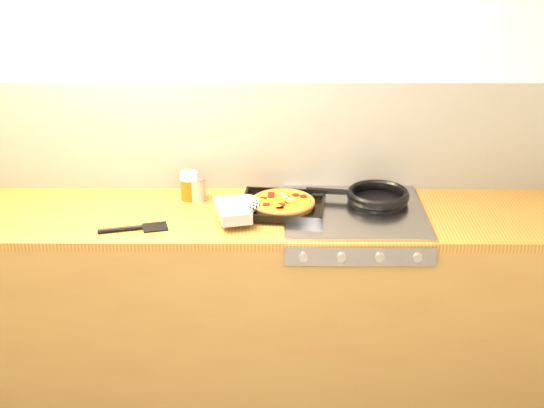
{
  "coord_description": "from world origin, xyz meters",
  "views": [
    {
      "loc": [
        0.12,
        -1.87,
        2.22
      ],
      "look_at": [
        0.1,
        1.08,
        0.95
      ],
      "focal_mm": 50.0,
      "sensor_mm": 36.0,
      "label": 1
    }
  ],
  "objects_px": {
    "pizza_on_tray": "(269,205)",
    "tomato_can": "(198,189)",
    "frying_pan": "(376,196)",
    "juice_glass": "(189,186)"
  },
  "relations": [
    {
      "from": "pizza_on_tray",
      "to": "tomato_can",
      "type": "distance_m",
      "value": 0.35
    },
    {
      "from": "tomato_can",
      "to": "juice_glass",
      "type": "distance_m",
      "value": 0.04
    },
    {
      "from": "pizza_on_tray",
      "to": "tomato_can",
      "type": "height_order",
      "value": "tomato_can"
    },
    {
      "from": "frying_pan",
      "to": "tomato_can",
      "type": "relative_size",
      "value": 4.57
    },
    {
      "from": "tomato_can",
      "to": "frying_pan",
      "type": "bearing_deg",
      "value": -3.58
    },
    {
      "from": "tomato_can",
      "to": "juice_glass",
      "type": "relative_size",
      "value": 0.8
    },
    {
      "from": "tomato_can",
      "to": "pizza_on_tray",
      "type": "bearing_deg",
      "value": -24.5
    },
    {
      "from": "pizza_on_tray",
      "to": "tomato_can",
      "type": "bearing_deg",
      "value": 155.5
    },
    {
      "from": "pizza_on_tray",
      "to": "tomato_can",
      "type": "xyz_separation_m",
      "value": [
        -0.32,
        0.15,
        0.01
      ]
    },
    {
      "from": "tomato_can",
      "to": "juice_glass",
      "type": "height_order",
      "value": "juice_glass"
    }
  ]
}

